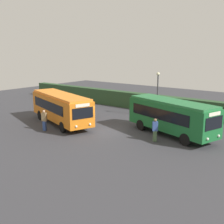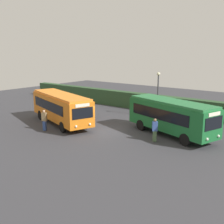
# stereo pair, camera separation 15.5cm
# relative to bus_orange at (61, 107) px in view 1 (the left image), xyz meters

# --- Properties ---
(ground_plane) EXTENTS (64.00, 64.00, 0.00)m
(ground_plane) POSITION_rel_bus_orange_xyz_m (5.08, 0.49, -1.77)
(ground_plane) COLOR #38383D
(bus_orange) EXTENTS (9.60, 5.23, 3.05)m
(bus_orange) POSITION_rel_bus_orange_xyz_m (0.00, 0.00, 0.00)
(bus_orange) COLOR orange
(bus_orange) RESTS_ON ground_plane
(bus_green) EXTENTS (8.87, 4.88, 3.08)m
(bus_green) POSITION_rel_bus_orange_xyz_m (10.43, 3.28, 0.01)
(bus_green) COLOR #19602D
(bus_green) RESTS_ON ground_plane
(person_left) EXTENTS (0.51, 0.40, 1.94)m
(person_left) POSITION_rel_bus_orange_xyz_m (0.56, -2.55, -0.74)
(person_left) COLOR #334C8C
(person_left) RESTS_ON ground_plane
(person_center) EXTENTS (0.45, 0.37, 1.75)m
(person_center) POSITION_rel_bus_orange_xyz_m (0.94, 3.65, -0.84)
(person_center) COLOR maroon
(person_center) RESTS_ON ground_plane
(person_right) EXTENTS (0.50, 0.48, 1.91)m
(person_right) POSITION_rel_bus_orange_xyz_m (10.19, 0.92, -0.75)
(person_right) COLOR #4C6B47
(person_right) RESTS_ON ground_plane
(person_far) EXTENTS (0.44, 0.32, 1.85)m
(person_far) POSITION_rel_bus_orange_xyz_m (13.13, 4.73, -0.78)
(person_far) COLOR silver
(person_far) RESTS_ON ground_plane
(hedge_row) EXTENTS (44.00, 1.13, 2.02)m
(hedge_row) POSITION_rel_bus_orange_xyz_m (5.08, 11.04, -0.76)
(hedge_row) COLOR #2C492A
(hedge_row) RESTS_ON ground_plane
(lamppost) EXTENTS (0.36, 0.36, 4.95)m
(lamppost) POSITION_rel_bus_orange_xyz_m (6.04, 8.77, 1.37)
(lamppost) COLOR #38383D
(lamppost) RESTS_ON ground_plane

